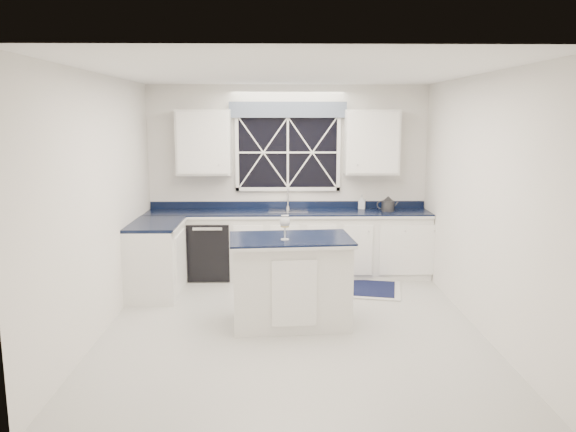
{
  "coord_description": "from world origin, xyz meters",
  "views": [
    {
      "loc": [
        -0.15,
        -5.83,
        2.26
      ],
      "look_at": [
        -0.03,
        0.4,
        1.15
      ],
      "focal_mm": 35.0,
      "sensor_mm": 36.0,
      "label": 1
    }
  ],
  "objects_px": {
    "faucet": "(288,198)",
    "island": "(291,281)",
    "kettle": "(388,204)",
    "soap_bottle": "(362,202)",
    "dishwasher": "(211,248)",
    "wine_glass": "(285,223)"
  },
  "relations": [
    {
      "from": "faucet",
      "to": "dishwasher",
      "type": "bearing_deg",
      "value": -169.98
    },
    {
      "from": "dishwasher",
      "to": "island",
      "type": "relative_size",
      "value": 0.6
    },
    {
      "from": "wine_glass",
      "to": "island",
      "type": "bearing_deg",
      "value": 61.46
    },
    {
      "from": "island",
      "to": "wine_glass",
      "type": "height_order",
      "value": "wine_glass"
    },
    {
      "from": "island",
      "to": "soap_bottle",
      "type": "relative_size",
      "value": 6.66
    },
    {
      "from": "wine_glass",
      "to": "faucet",
      "type": "bearing_deg",
      "value": 88.1
    },
    {
      "from": "kettle",
      "to": "soap_bottle",
      "type": "relative_size",
      "value": 1.46
    },
    {
      "from": "soap_bottle",
      "to": "island",
      "type": "bearing_deg",
      "value": -117.48
    },
    {
      "from": "island",
      "to": "wine_glass",
      "type": "bearing_deg",
      "value": -123.13
    },
    {
      "from": "faucet",
      "to": "kettle",
      "type": "height_order",
      "value": "faucet"
    },
    {
      "from": "dishwasher",
      "to": "island",
      "type": "xyz_separation_m",
      "value": [
        1.09,
        -1.87,
        0.08
      ]
    },
    {
      "from": "dishwasher",
      "to": "faucet",
      "type": "relative_size",
      "value": 2.72
    },
    {
      "from": "dishwasher",
      "to": "kettle",
      "type": "xyz_separation_m",
      "value": [
        2.5,
        -0.0,
        0.63
      ]
    },
    {
      "from": "dishwasher",
      "to": "island",
      "type": "distance_m",
      "value": 2.17
    },
    {
      "from": "island",
      "to": "soap_bottle",
      "type": "xyz_separation_m",
      "value": [
        1.08,
        2.07,
        0.55
      ]
    },
    {
      "from": "kettle",
      "to": "wine_glass",
      "type": "xyz_separation_m",
      "value": [
        -1.48,
        -1.99,
        0.12
      ]
    },
    {
      "from": "faucet",
      "to": "island",
      "type": "relative_size",
      "value": 0.22
    },
    {
      "from": "island",
      "to": "wine_glass",
      "type": "distance_m",
      "value": 0.68
    },
    {
      "from": "soap_bottle",
      "to": "dishwasher",
      "type": "bearing_deg",
      "value": -174.69
    },
    {
      "from": "faucet",
      "to": "kettle",
      "type": "relative_size",
      "value": 1.01
    },
    {
      "from": "faucet",
      "to": "kettle",
      "type": "xyz_separation_m",
      "value": [
        1.4,
        -0.2,
        -0.06
      ]
    },
    {
      "from": "wine_glass",
      "to": "soap_bottle",
      "type": "relative_size",
      "value": 1.28
    }
  ]
}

